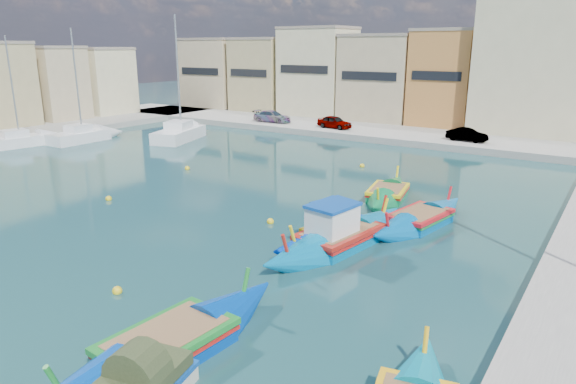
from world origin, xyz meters
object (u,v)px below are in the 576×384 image
Objects in this scene: luzzu_cyan_mid at (420,220)px; yacht_mid at (36,140)px; church_block at (540,48)px; luzzu_blue_south at (168,347)px; luzzu_green at (388,194)px; yacht_midnorth at (94,135)px; luzzu_blue_cabin at (342,234)px; luzzu_turquoise_cabin at (339,238)px; yacht_north at (189,132)px.

yacht_mid reaches higher than luzzu_cyan_mid.
luzzu_cyan_mid is (0.13, -31.30, -8.15)m from church_block.
church_block is at bearing 87.50° from luzzu_blue_south.
church_block is at bearing 83.73° from luzzu_green.
church_block is at bearing 36.11° from yacht_midnorth.
luzzu_blue_cabin is 0.79× the size of yacht_midnorth.
yacht_mid is at bearing 177.23° from luzzu_cyan_mid.
luzzu_turquoise_cabin reaches higher than luzzu_cyan_mid.
luzzu_turquoise_cabin is at bearing -72.27° from luzzu_blue_cabin.
luzzu_green is (-0.95, 7.54, -0.11)m from luzzu_blue_cabin.
yacht_midnorth is at bearing 62.49° from yacht_mid.
luzzu_blue_south is at bearing -90.52° from luzzu_turquoise_cabin.
luzzu_blue_south is 38.43m from yacht_mid.
luzzu_blue_cabin is 33.82m from yacht_midnorth.
luzzu_blue_cabin is 4.67m from luzzu_cyan_mid.
church_block is 2.20× the size of luzzu_blue_cabin.
yacht_mid is at bearing -129.68° from yacht_north.
luzzu_green is at bearing 2.82° from yacht_mid.
luzzu_cyan_mid is 15.07m from luzzu_blue_south.
church_block reaches higher than luzzu_cyan_mid.
luzzu_turquoise_cabin reaches higher than luzzu_blue_cabin.
luzzu_turquoise_cabin is 0.94× the size of yacht_midnorth.
yacht_midnorth is 5.08m from yacht_mid.
yacht_midnorth reaches higher than luzzu_turquoise_cabin.
church_block reaches higher than luzzu_blue_cabin.
yacht_mid is (-36.63, -29.52, -8.01)m from church_block.
luzzu_green is at bearing -96.27° from church_block.
yacht_north is (-25.92, 17.07, 0.09)m from luzzu_turquoise_cabin.
yacht_north is 13.78m from yacht_mid.
yacht_north reaches higher than luzzu_green.
church_block is 32.34m from luzzu_cyan_mid.
luzzu_blue_cabin is (-0.19, 0.59, -0.03)m from luzzu_turquoise_cabin.
luzzu_green is at bearing -19.86° from yacht_north.
luzzu_blue_cabin is 35.02m from yacht_mid.
yacht_mid is at bearing -177.18° from luzzu_green.
luzzu_cyan_mid reaches higher than luzzu_green.
luzzu_cyan_mid is 36.80m from yacht_mid.
yacht_north is 8.88m from yacht_midnorth.
luzzu_turquoise_cabin is at bearing -10.56° from yacht_mid.
yacht_midnorth is at bearing 169.66° from luzzu_cyan_mid.
yacht_midnorth is (-32.18, 10.39, 0.07)m from luzzu_blue_cabin.
luzzu_cyan_mid is 0.84× the size of yacht_mid.
yacht_midnorth is (-34.41, 6.28, 0.17)m from luzzu_cyan_mid.
yacht_north is at bearing 147.35° from luzzu_blue_cabin.
luzzu_blue_cabin is 10.81m from luzzu_blue_south.
luzzu_green is 18.37m from luzzu_blue_south.
luzzu_green is 0.82× the size of luzzu_blue_south.
yacht_north is at bearing 133.41° from luzzu_blue_south.
luzzu_turquoise_cabin is 34.18m from yacht_midnorth.
luzzu_green is at bearing 97.21° from luzzu_blue_cabin.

